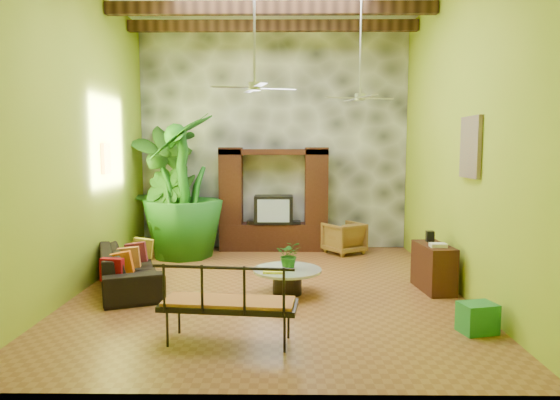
{
  "coord_description": "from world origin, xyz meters",
  "views": [
    {
      "loc": [
        0.25,
        -7.93,
        2.29
      ],
      "look_at": [
        0.17,
        0.2,
        1.44
      ],
      "focal_mm": 32.0,
      "sensor_mm": 36.0,
      "label": 1
    }
  ],
  "objects_px": {
    "sofa": "(129,268)",
    "tall_plant_a": "(165,189)",
    "entertainment_center": "(274,207)",
    "side_console": "(434,267)",
    "tall_plant_b": "(165,214)",
    "green_bin": "(478,318)",
    "wicker_armchair": "(344,238)",
    "tall_plant_c": "(182,186)",
    "ceiling_fan_back": "(360,86)",
    "ceiling_fan_front": "(255,72)",
    "iron_bench": "(228,300)",
    "coffee_table": "(287,278)"
  },
  "relations": [
    {
      "from": "sofa",
      "to": "tall_plant_a",
      "type": "relative_size",
      "value": 0.81
    },
    {
      "from": "entertainment_center",
      "to": "tall_plant_a",
      "type": "relative_size",
      "value": 0.86
    },
    {
      "from": "tall_plant_a",
      "to": "side_console",
      "type": "distance_m",
      "value": 5.93
    },
    {
      "from": "tall_plant_b",
      "to": "green_bin",
      "type": "height_order",
      "value": "tall_plant_b"
    },
    {
      "from": "wicker_armchair",
      "to": "tall_plant_c",
      "type": "relative_size",
      "value": 0.25
    },
    {
      "from": "entertainment_center",
      "to": "ceiling_fan_back",
      "type": "height_order",
      "value": "ceiling_fan_back"
    },
    {
      "from": "ceiling_fan_front",
      "to": "iron_bench",
      "type": "relative_size",
      "value": 1.13
    },
    {
      "from": "ceiling_fan_front",
      "to": "tall_plant_b",
      "type": "xyz_separation_m",
      "value": [
        -2.03,
        2.67,
        -2.47
      ]
    },
    {
      "from": "ceiling_fan_front",
      "to": "tall_plant_b",
      "type": "bearing_deg",
      "value": 127.19
    },
    {
      "from": "side_console",
      "to": "entertainment_center",
      "type": "bearing_deg",
      "value": 124.09
    },
    {
      "from": "sofa",
      "to": "iron_bench",
      "type": "relative_size",
      "value": 1.36
    },
    {
      "from": "side_console",
      "to": "tall_plant_b",
      "type": "bearing_deg",
      "value": 148.91
    },
    {
      "from": "entertainment_center",
      "to": "wicker_armchair",
      "type": "height_order",
      "value": "entertainment_center"
    },
    {
      "from": "sofa",
      "to": "tall_plant_c",
      "type": "height_order",
      "value": "tall_plant_c"
    },
    {
      "from": "ceiling_fan_front",
      "to": "wicker_armchair",
      "type": "relative_size",
      "value": 2.47
    },
    {
      "from": "entertainment_center",
      "to": "sofa",
      "type": "distance_m",
      "value": 3.9
    },
    {
      "from": "tall_plant_a",
      "to": "coffee_table",
      "type": "distance_m",
      "value": 4.32
    },
    {
      "from": "iron_bench",
      "to": "side_console",
      "type": "xyz_separation_m",
      "value": [
        3.05,
        2.28,
        -0.16
      ]
    },
    {
      "from": "ceiling_fan_back",
      "to": "wicker_armchair",
      "type": "xyz_separation_m",
      "value": [
        -0.06,
        1.57,
        -3.06
      ]
    },
    {
      "from": "entertainment_center",
      "to": "sofa",
      "type": "height_order",
      "value": "entertainment_center"
    },
    {
      "from": "tall_plant_b",
      "to": "iron_bench",
      "type": "bearing_deg",
      "value": -68.37
    },
    {
      "from": "sofa",
      "to": "iron_bench",
      "type": "bearing_deg",
      "value": -162.56
    },
    {
      "from": "tall_plant_a",
      "to": "sofa",
      "type": "bearing_deg",
      "value": -88.56
    },
    {
      "from": "sofa",
      "to": "iron_bench",
      "type": "distance_m",
      "value": 3.05
    },
    {
      "from": "ceiling_fan_back",
      "to": "side_console",
      "type": "xyz_separation_m",
      "value": [
        1.05,
        -1.24,
        -3.03
      ]
    },
    {
      "from": "sofa",
      "to": "tall_plant_b",
      "type": "xyz_separation_m",
      "value": [
        0.07,
        2.22,
        0.61
      ]
    },
    {
      "from": "ceiling_fan_front",
      "to": "ceiling_fan_back",
      "type": "bearing_deg",
      "value": 41.63
    },
    {
      "from": "tall_plant_a",
      "to": "coffee_table",
      "type": "relative_size",
      "value": 2.58
    },
    {
      "from": "ceiling_fan_front",
      "to": "tall_plant_c",
      "type": "xyz_separation_m",
      "value": [
        -1.69,
        2.8,
        -1.91
      ]
    },
    {
      "from": "ceiling_fan_front",
      "to": "ceiling_fan_back",
      "type": "xyz_separation_m",
      "value": [
        1.8,
        1.6,
        0.0
      ]
    },
    {
      "from": "ceiling_fan_back",
      "to": "entertainment_center",
      "type": "bearing_deg",
      "value": 129.57
    },
    {
      "from": "tall_plant_c",
      "to": "iron_bench",
      "type": "relative_size",
      "value": 1.81
    },
    {
      "from": "ceiling_fan_back",
      "to": "sofa",
      "type": "height_order",
      "value": "ceiling_fan_back"
    },
    {
      "from": "wicker_armchair",
      "to": "tall_plant_b",
      "type": "distance_m",
      "value": 3.84
    },
    {
      "from": "ceiling_fan_front",
      "to": "tall_plant_b",
      "type": "distance_m",
      "value": 4.16
    },
    {
      "from": "sofa",
      "to": "coffee_table",
      "type": "bearing_deg",
      "value": -118.26
    },
    {
      "from": "entertainment_center",
      "to": "coffee_table",
      "type": "distance_m",
      "value": 3.49
    },
    {
      "from": "ceiling_fan_front",
      "to": "sofa",
      "type": "xyz_separation_m",
      "value": [
        -2.1,
        0.45,
        -3.07
      ]
    },
    {
      "from": "ceiling_fan_back",
      "to": "wicker_armchair",
      "type": "height_order",
      "value": "ceiling_fan_back"
    },
    {
      "from": "entertainment_center",
      "to": "iron_bench",
      "type": "bearing_deg",
      "value": -94.22
    },
    {
      "from": "iron_bench",
      "to": "green_bin",
      "type": "height_order",
      "value": "iron_bench"
    },
    {
      "from": "coffee_table",
      "to": "ceiling_fan_back",
      "type": "bearing_deg",
      "value": 48.36
    },
    {
      "from": "entertainment_center",
      "to": "sofa",
      "type": "bearing_deg",
      "value": -126.7
    },
    {
      "from": "wicker_armchair",
      "to": "side_console",
      "type": "distance_m",
      "value": 3.02
    },
    {
      "from": "tall_plant_b",
      "to": "side_console",
      "type": "xyz_separation_m",
      "value": [
        4.88,
        -2.31,
        -0.56
      ]
    },
    {
      "from": "wicker_armchair",
      "to": "iron_bench",
      "type": "relative_size",
      "value": 0.46
    },
    {
      "from": "entertainment_center",
      "to": "iron_bench",
      "type": "distance_m",
      "value": 5.49
    },
    {
      "from": "sofa",
      "to": "wicker_armchair",
      "type": "bearing_deg",
      "value": -75.86
    },
    {
      "from": "sofa",
      "to": "tall_plant_b",
      "type": "relative_size",
      "value": 1.2
    },
    {
      "from": "ceiling_fan_back",
      "to": "tall_plant_a",
      "type": "distance_m",
      "value": 4.78
    }
  ]
}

